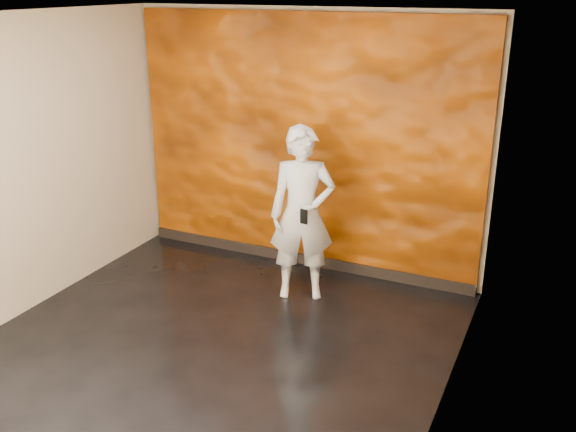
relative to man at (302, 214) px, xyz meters
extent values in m
cube|color=black|center=(-0.31, -1.22, -0.88)|extent=(4.00, 4.00, 0.01)
cube|color=#B9A894|center=(-0.31, 0.78, 0.52)|extent=(4.00, 0.02, 2.80)
cube|color=#B9A894|center=(-0.31, -3.22, 0.52)|extent=(4.00, 0.02, 2.80)
cube|color=#B9A894|center=(-2.31, -1.22, 0.52)|extent=(0.02, 4.00, 2.80)
cube|color=#B9A894|center=(1.69, -1.22, 0.52)|extent=(0.02, 4.00, 2.80)
cube|color=white|center=(-0.31, -1.22, 1.92)|extent=(4.00, 4.00, 0.01)
cube|color=#C15300|center=(-0.31, 0.74, 0.50)|extent=(3.90, 0.06, 2.75)
cube|color=black|center=(-0.31, 0.70, -0.82)|extent=(3.90, 0.04, 0.12)
imported|color=#AEB3BD|center=(0.00, 0.00, 0.00)|extent=(0.76, 0.64, 1.76)
cube|color=black|center=(0.12, -0.24, 0.07)|extent=(0.08, 0.03, 0.15)
camera|label=1|loc=(2.36, -5.45, 2.17)|focal=40.00mm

